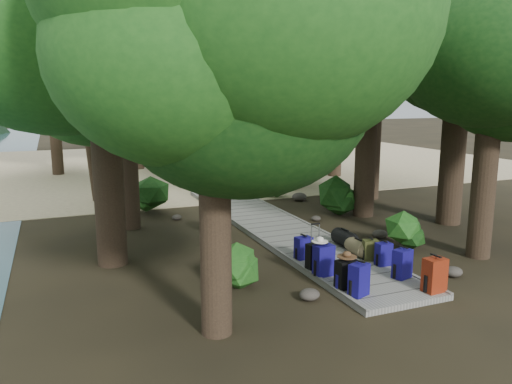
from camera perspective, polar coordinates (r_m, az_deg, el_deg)
name	(u,v)px	position (r m, az deg, el deg)	size (l,w,h in m)	color
ground	(291,238)	(13.85, 4.08, -5.32)	(120.00, 120.00, 0.00)	#2F2717
sand_beach	(167,165)	(28.79, -10.19, 3.04)	(40.00, 22.00, 0.02)	#D0BC8C
boardwalk	(276,228)	(14.71, 2.35, -4.09)	(2.00, 12.00, 0.12)	gray
backpack_left_a	(359,278)	(9.81, 11.69, -9.59)	(0.37, 0.26, 0.69)	navy
backpack_left_b	(345,273)	(10.10, 10.11, -9.09)	(0.35, 0.25, 0.64)	black
backpack_left_c	(324,259)	(10.72, 7.74, -7.55)	(0.40, 0.28, 0.74)	navy
backpack_left_d	(304,247)	(11.77, 5.45, -6.23)	(0.37, 0.27, 0.57)	navy
backpack_right_a	(435,273)	(10.38, 19.74, -8.73)	(0.41, 0.29, 0.74)	maroon
backpack_right_b	(402,262)	(10.93, 16.37, -7.70)	(0.38, 0.26, 0.68)	navy
backpack_right_c	(384,253)	(11.63, 14.38, -6.75)	(0.33, 0.24, 0.57)	navy
backpack_right_d	(371,249)	(11.93, 12.96, -6.36)	(0.34, 0.25, 0.52)	#3E441F
duffel_right_khaki	(358,248)	(12.22, 11.59, -6.25)	(0.37, 0.56, 0.37)	brown
duffel_right_black	(345,238)	(12.89, 10.11, -5.21)	(0.41, 0.65, 0.41)	black
suitcase_on_boardwalk	(315,256)	(11.07, 6.73, -7.32)	(0.38, 0.21, 0.59)	black
lone_suitcase_on_sand	(218,181)	(21.12, -4.32, 1.27)	(0.41, 0.23, 0.64)	black
hat_brown	(347,254)	(10.00, 10.36, -7.00)	(0.39, 0.39, 0.12)	#51351E
hat_white	(320,239)	(10.59, 7.32, -5.35)	(0.35, 0.35, 0.12)	silver
kayak	(112,179)	(23.30, -16.15, 1.40)	(0.75, 3.42, 0.34)	#AD2A0E
sun_lounger	(276,174)	(23.29, 2.30, 2.08)	(0.54, 1.69, 0.54)	silver
tree_right_a	(492,90)	(12.89, 25.36, 10.45)	(4.79, 4.79, 7.99)	black
tree_right_b	(461,49)	(16.17, 22.35, 14.86)	(5.82, 5.82, 10.40)	black
tree_right_c	(369,67)	(16.40, 12.80, 13.79)	(5.50, 5.50, 9.53)	black
tree_right_d	(375,67)	(19.34, 13.44, 13.73)	(5.36, 5.36, 9.83)	black
tree_right_e	(298,73)	(21.40, 4.78, 13.41)	(5.35, 5.35, 9.62)	black
tree_right_f	(337,80)	(24.54, 9.26, 12.53)	(5.17, 5.17, 9.24)	black
tree_left_a	(213,109)	(7.72, -4.88, 9.39)	(4.40, 4.40, 7.33)	black
tree_left_b	(101,48)	(11.70, -17.30, 15.42)	(5.42, 5.42, 9.76)	black
tree_left_c	(125,91)	(14.85, -14.77, 11.07)	(4.60, 4.60, 7.99)	black
tree_back_a	(134,76)	(27.46, -13.78, 12.79)	(5.67, 5.67, 9.82)	black
tree_back_b	(188,70)	(29.39, -7.74, 13.68)	(5.97, 5.97, 10.67)	black
tree_back_c	(262,85)	(29.09, 0.71, 12.13)	(4.98, 4.98, 8.97)	black
tree_back_d	(52,94)	(26.57, -22.24, 10.37)	(4.78, 4.78, 7.96)	black
palm_right_a	(293,108)	(20.78, 4.25, 9.59)	(3.98, 3.98, 6.79)	#163B10
palm_right_b	(271,84)	(25.82, 1.73, 12.20)	(4.60, 4.60, 8.89)	#163B10
palm_right_c	(224,105)	(25.85, -3.70, 9.90)	(4.30, 4.30, 6.84)	#163B10
palm_left_a	(84,106)	(19.13, -19.02, 9.26)	(4.41, 4.41, 7.02)	#163B10
rock_left_a	(309,295)	(9.84, 6.13, -11.57)	(0.40, 0.36, 0.22)	#4C473F
rock_left_b	(243,276)	(10.75, -1.51, -9.62)	(0.35, 0.31, 0.19)	#4C473F
rock_left_c	(216,232)	(13.92, -4.55, -4.56)	(0.58, 0.52, 0.32)	#4C473F
rock_left_d	(177,217)	(16.04, -9.04, -2.86)	(0.31, 0.28, 0.17)	#4C473F
rock_right_a	(453,272)	(11.78, 21.63, -8.47)	(0.40, 0.36, 0.22)	#4C473F
rock_right_b	(380,234)	(14.23, 13.97, -4.69)	(0.43, 0.39, 0.24)	#4C473F
rock_right_c	(316,218)	(15.80, 6.87, -3.02)	(0.30, 0.27, 0.17)	#4C473F
rock_right_d	(299,197)	(18.75, 4.98, -0.55)	(0.56, 0.50, 0.31)	#4C473F
shrub_left_a	(234,266)	(10.21, -2.52, -8.42)	(1.08, 1.08, 0.97)	#1C4F17
shrub_left_b	(214,221)	(14.21, -4.84, -3.31)	(0.86, 0.86, 0.77)	#1C4F17
shrub_left_c	(149,195)	(17.00, -12.10, -0.34)	(1.37, 1.37, 1.24)	#1C4F17
shrub_right_a	(407,232)	(13.27, 16.87, -4.45)	(1.02, 1.02, 0.91)	#1C4F17
shrub_right_b	(342,198)	(16.64, 9.83, -0.71)	(1.25, 1.25, 1.12)	#1C4F17
shrub_right_c	(276,187)	(19.37, 2.30, 0.52)	(0.83, 0.83, 0.75)	#1C4F17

